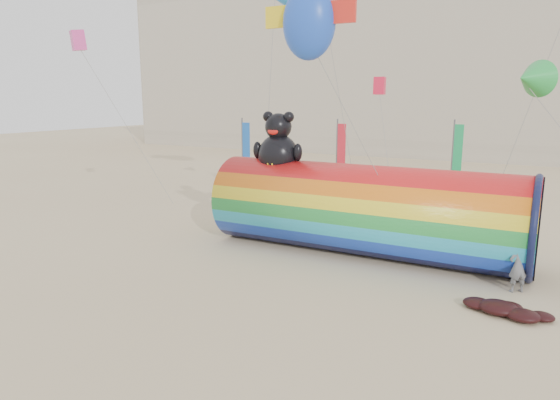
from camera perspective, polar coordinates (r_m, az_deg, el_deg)
The scene contains 6 objects.
ground at distance 20.11m, azimuth -3.32°, elevation -7.34°, with size 160.00×160.00×0.00m, color #CCB58C.
hotel_building at distance 66.02m, azimuth 9.16°, elevation 14.73°, with size 60.40×15.40×20.60m.
windsock_assembly at distance 21.22m, azimuth 9.60°, elevation -0.87°, with size 13.08×3.98×6.03m.
kite_handler at distance 18.86m, azimuth 25.56°, elevation -6.91°, with size 0.66×0.43×1.80m, color slate.
fabric_bundle at distance 17.07m, azimuth 24.33°, elevation -11.31°, with size 2.62×1.35×0.41m.
festival_banners at distance 33.10m, azimuth 7.39°, elevation 4.75°, with size 13.68×4.49×5.20m.
Camera 1 is at (10.05, -16.16, 6.51)m, focal length 32.00 mm.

